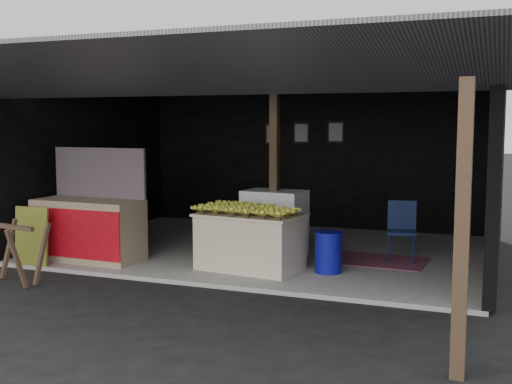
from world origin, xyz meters
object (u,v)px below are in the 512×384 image
at_px(banana_table, 250,241).
at_px(neighbor_stall, 89,227).
at_px(sawhorse, 12,247).
at_px(plastic_chair, 402,226).
at_px(water_barrel, 328,253).
at_px(white_crate, 274,223).

relative_size(banana_table, neighbor_stall, 0.91).
xyz_separation_m(sawhorse, plastic_chair, (4.60, 3.11, 0.08)).
distance_m(sawhorse, water_barrel, 4.25).
height_order(white_crate, neighbor_stall, neighbor_stall).
bearing_deg(plastic_chair, water_barrel, -133.84).
bearing_deg(sawhorse, neighbor_stall, 92.64).
relative_size(white_crate, water_barrel, 1.89).
bearing_deg(sawhorse, banana_table, 42.51).
xyz_separation_m(banana_table, neighbor_stall, (-2.51, -0.31, 0.11)).
height_order(white_crate, plastic_chair, white_crate).
bearing_deg(sawhorse, white_crate, 54.95).
height_order(banana_table, neighbor_stall, neighbor_stall).
bearing_deg(water_barrel, sawhorse, -152.79).
bearing_deg(banana_table, white_crate, 96.22).
relative_size(banana_table, water_barrel, 2.85).
distance_m(neighbor_stall, plastic_chair, 4.73).
relative_size(white_crate, neighbor_stall, 0.61).
height_order(water_barrel, plastic_chair, plastic_chair).
bearing_deg(white_crate, neighbor_stall, -147.99).
xyz_separation_m(white_crate, plastic_chair, (1.90, 0.39, 0.02)).
xyz_separation_m(water_barrel, plastic_chair, (0.82, 1.17, 0.26)).
height_order(neighbor_stall, sawhorse, neighbor_stall).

